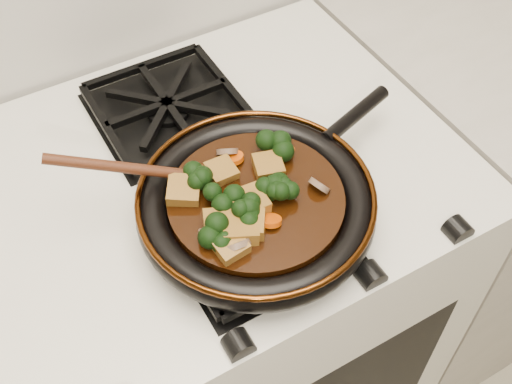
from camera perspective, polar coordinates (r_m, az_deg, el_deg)
stove at (r=1.35m, az=-3.20°, el=-10.70°), size 0.76×0.60×0.90m
burner_grate_front at (r=0.89m, az=-0.28°, el=-3.26°), size 0.23×0.23×0.03m
burner_grate_back at (r=1.06m, az=-7.86°, el=7.45°), size 0.23×0.23×0.03m
skillet at (r=0.88m, az=0.10°, el=-1.00°), size 0.45×0.33×0.05m
braising_sauce at (r=0.87m, az=0.00°, el=-0.87°), size 0.24×0.24×0.02m
tofu_cube_0 at (r=0.82m, az=-1.43°, el=-3.34°), size 0.06×0.06×0.03m
tofu_cube_1 at (r=0.85m, az=-0.63°, el=-1.01°), size 0.05×0.05×0.03m
tofu_cube_2 at (r=0.87m, az=-6.32°, el=0.52°), size 0.06×0.06×0.02m
tofu_cube_3 at (r=0.89m, az=1.11°, el=2.22°), size 0.05×0.05×0.02m
tofu_cube_4 at (r=0.88m, az=-3.12°, el=1.78°), size 0.04×0.04×0.03m
tofu_cube_5 at (r=0.83m, az=-2.01°, el=-3.03°), size 0.05×0.05×0.02m
tofu_cube_6 at (r=0.83m, az=-0.64°, el=-2.94°), size 0.06×0.06×0.03m
tofu_cube_7 at (r=0.87m, az=-6.44°, el=0.07°), size 0.06×0.06×0.03m
tofu_cube_8 at (r=0.81m, az=-2.30°, el=-4.87°), size 0.04×0.04×0.03m
tofu_cube_9 at (r=0.83m, az=-3.40°, el=-2.93°), size 0.05×0.05×0.03m
broccoli_floret_0 at (r=0.87m, az=-5.37°, el=1.24°), size 0.09×0.08×0.07m
broccoli_floret_1 at (r=0.85m, az=-2.87°, el=-0.64°), size 0.08×0.09×0.07m
broccoli_floret_2 at (r=0.81m, az=-3.77°, el=-4.22°), size 0.09×0.09×0.07m
broccoli_floret_3 at (r=0.91m, az=1.58°, el=3.79°), size 0.08×0.08×0.06m
broccoli_floret_4 at (r=0.83m, az=-0.37°, el=-1.85°), size 0.07×0.07×0.07m
broccoli_floret_5 at (r=0.86m, az=2.02°, el=0.13°), size 0.07×0.08×0.06m
broccoli_floret_6 at (r=0.86m, az=1.46°, el=0.32°), size 0.09×0.09×0.07m
carrot_coin_0 at (r=0.87m, az=2.09°, el=0.41°), size 0.03×0.03×0.01m
carrot_coin_1 at (r=0.83m, az=1.29°, el=-2.57°), size 0.03×0.03×0.02m
carrot_coin_2 at (r=0.91m, az=-2.04°, el=3.04°), size 0.03×0.03×0.02m
carrot_coin_3 at (r=0.92m, az=2.48°, el=3.79°), size 0.03×0.03×0.02m
mushroom_slice_0 at (r=0.82m, az=-3.94°, el=-3.78°), size 0.05×0.05×0.03m
mushroom_slice_1 at (r=0.91m, az=-2.56°, el=3.60°), size 0.04×0.04×0.03m
mushroom_slice_2 at (r=0.81m, az=-1.74°, el=-4.77°), size 0.04×0.03×0.03m
mushroom_slice_3 at (r=0.87m, az=5.65°, el=0.59°), size 0.03×0.04×0.03m
wooden_spoon at (r=0.87m, az=-8.47°, el=1.80°), size 0.13×0.07×0.21m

